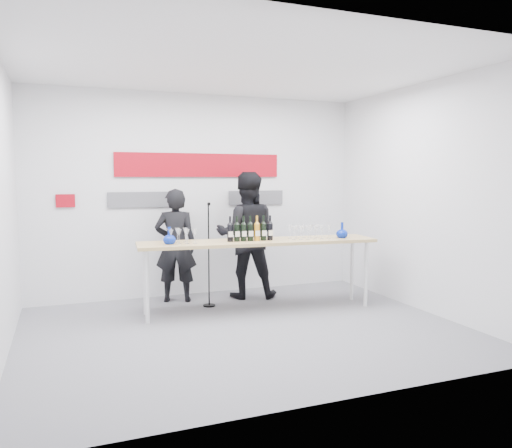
% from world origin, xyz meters
% --- Properties ---
extents(ground, '(5.00, 5.00, 0.00)m').
position_xyz_m(ground, '(0.00, 0.00, 0.00)').
color(ground, slate).
rests_on(ground, ground).
extents(back_wall, '(5.00, 0.04, 3.00)m').
position_xyz_m(back_wall, '(0.00, 2.00, 1.50)').
color(back_wall, silver).
rests_on(back_wall, ground).
extents(signage, '(3.38, 0.02, 0.79)m').
position_xyz_m(signage, '(-0.06, 1.97, 1.81)').
color(signage, '#A00614').
rests_on(signage, back_wall).
extents(tasting_table, '(3.19, 0.93, 0.94)m').
position_xyz_m(tasting_table, '(0.46, 0.74, 0.87)').
color(tasting_table, tan).
rests_on(tasting_table, ground).
extents(wine_bottles, '(0.62, 0.13, 0.33)m').
position_xyz_m(wine_bottles, '(0.33, 0.73, 1.11)').
color(wine_bottles, black).
rests_on(wine_bottles, tasting_table).
extents(decanter_left, '(0.16, 0.16, 0.21)m').
position_xyz_m(decanter_left, '(-0.71, 0.80, 1.05)').
color(decanter_left, '#082297').
rests_on(decanter_left, tasting_table).
extents(decanter_right, '(0.16, 0.16, 0.21)m').
position_xyz_m(decanter_right, '(1.62, 0.58, 1.05)').
color(decanter_right, '#082297').
rests_on(decanter_right, tasting_table).
extents(glasses_left, '(0.36, 0.25, 0.18)m').
position_xyz_m(glasses_left, '(-0.56, 0.83, 1.04)').
color(glasses_left, silver).
rests_on(glasses_left, tasting_table).
extents(glasses_right, '(0.56, 0.27, 0.18)m').
position_xyz_m(glasses_right, '(1.15, 0.67, 1.04)').
color(glasses_right, silver).
rests_on(glasses_right, tasting_table).
extents(presenter_left, '(0.68, 0.55, 1.61)m').
position_xyz_m(presenter_left, '(-0.46, 1.63, 0.81)').
color(presenter_left, black).
rests_on(presenter_left, ground).
extents(presenter_right, '(1.07, 0.94, 1.85)m').
position_xyz_m(presenter_right, '(0.57, 1.51, 0.92)').
color(presenter_right, black).
rests_on(presenter_right, ground).
extents(mic_stand, '(0.17, 0.17, 1.44)m').
position_xyz_m(mic_stand, '(-0.10, 1.19, 0.44)').
color(mic_stand, black).
rests_on(mic_stand, ground).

